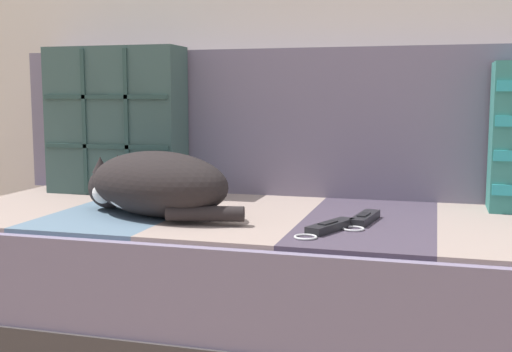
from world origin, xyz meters
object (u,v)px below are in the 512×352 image
(couch, at_px, (308,294))
(game_remote_near, at_px, (364,219))
(game_remote_far, at_px, (329,227))
(sleeping_cat, at_px, (153,185))
(throw_pillow_quilted, at_px, (116,121))

(couch, relative_size, game_remote_near, 9.86)
(game_remote_far, bearing_deg, sleeping_cat, 171.63)
(throw_pillow_quilted, xyz_separation_m, game_remote_near, (0.77, -0.26, -0.21))
(couch, distance_m, game_remote_far, 0.30)
(game_remote_near, relative_size, game_remote_far, 1.01)
(game_remote_far, bearing_deg, game_remote_near, 61.10)
(game_remote_near, bearing_deg, game_remote_far, -118.90)
(sleeping_cat, bearing_deg, game_remote_far, -8.37)
(sleeping_cat, distance_m, game_remote_far, 0.46)
(couch, distance_m, sleeping_cat, 0.48)
(couch, bearing_deg, throw_pillow_quilted, 163.86)
(throw_pillow_quilted, bearing_deg, couch, -16.14)
(throw_pillow_quilted, bearing_deg, game_remote_near, -18.73)
(sleeping_cat, bearing_deg, game_remote_near, 5.58)
(throw_pillow_quilted, bearing_deg, sleeping_cat, -50.17)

